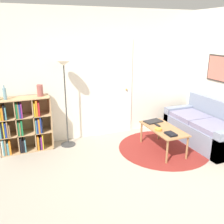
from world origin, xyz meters
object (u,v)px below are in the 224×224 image
at_px(couch, 206,128).
at_px(coffee_table, 163,130).
at_px(bookshelf, 22,125).
at_px(bottle_middle, 5,94).
at_px(floor_lamp, 64,79).
at_px(bowl, 158,129).
at_px(vase_on_shelf, 40,90).
at_px(laptop, 153,121).

bearing_deg(couch, coffee_table, -178.81).
distance_m(bookshelf, bottle_middle, 0.67).
bearing_deg(floor_lamp, bookshelf, 174.64).
relative_size(floor_lamp, couch, 1.00).
bearing_deg(coffee_table, floor_lamp, 151.34).
bearing_deg(bookshelf, bowl, -24.25).
distance_m(couch, bottle_middle, 3.89).
bearing_deg(bowl, vase_on_shelf, 151.74).
bearing_deg(vase_on_shelf, bowl, -28.26).
relative_size(bowl, bottle_middle, 0.53).
bearing_deg(coffee_table, vase_on_shelf, 155.03).
xyz_separation_m(couch, bowl, (-1.19, -0.09, 0.19)).
relative_size(bookshelf, coffee_table, 1.02).
height_order(floor_lamp, vase_on_shelf, floor_lamp).
bearing_deg(bowl, bottle_middle, 158.21).
relative_size(couch, bottle_middle, 6.66).
bearing_deg(couch, laptop, 162.09).
xyz_separation_m(laptop, bowl, (-0.14, -0.43, 0.01)).
height_order(coffee_table, laptop, laptop).
height_order(bookshelf, vase_on_shelf, vase_on_shelf).
distance_m(floor_lamp, vase_on_shelf, 0.49).
height_order(bookshelf, floor_lamp, floor_lamp).
bearing_deg(laptop, vase_on_shelf, 163.73).
xyz_separation_m(couch, coffee_table, (-1.04, -0.02, 0.12)).
relative_size(bottle_middle, vase_on_shelf, 1.17).
relative_size(floor_lamp, vase_on_shelf, 7.77).
xyz_separation_m(floor_lamp, vase_on_shelf, (-0.44, 0.08, -0.19)).
distance_m(couch, coffee_table, 1.05).
height_order(laptop, bottle_middle, bottle_middle).
xyz_separation_m(bookshelf, laptop, (2.42, -0.60, -0.04)).
relative_size(bowl, vase_on_shelf, 0.63).
bearing_deg(laptop, bottle_middle, 167.77).
bearing_deg(floor_lamp, bowl, -32.97).
distance_m(bottle_middle, vase_on_shelf, 0.60).
height_order(couch, bowl, couch).
xyz_separation_m(bowl, vase_on_shelf, (-1.91, 1.03, 0.66)).
xyz_separation_m(floor_lamp, couch, (2.65, -0.86, -1.04)).
bearing_deg(floor_lamp, bottle_middle, 177.21).
distance_m(laptop, bowl, 0.45).
distance_m(floor_lamp, bowl, 1.94).
xyz_separation_m(coffee_table, bottle_middle, (-2.65, 0.93, 0.73)).
xyz_separation_m(couch, bottle_middle, (-3.69, 0.91, 0.84)).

